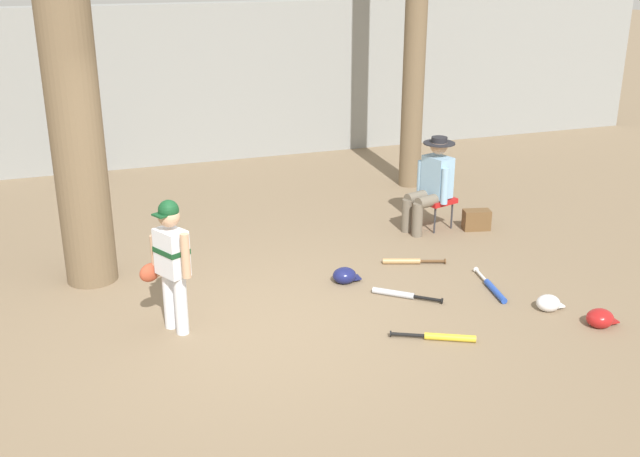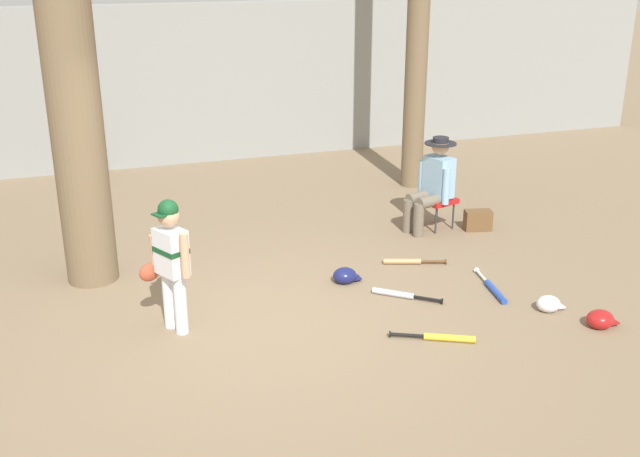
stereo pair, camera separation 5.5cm
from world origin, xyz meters
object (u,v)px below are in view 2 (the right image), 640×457
object	(u,v)px
tree_near_player	(67,45)
folding_stool	(437,201)
batting_helmet_white	(549,304)
batting_helmet_red	(600,319)
bat_aluminum_silver	(399,294)
tree_behind_spectator	(418,20)
bat_blue_youth	(493,289)
batting_helmet_navy	(345,276)
bat_wood_tan	(407,261)
young_ballplayer	(170,257)
bat_yellow_trainer	(443,337)
seated_spectator	(433,182)
handbag_beside_stool	(478,220)

from	to	relation	value
tree_near_player	folding_stool	size ratio (longest dim) A/B	11.92
batting_helmet_white	batting_helmet_red	bearing A→B (deg)	-60.00
bat_aluminum_silver	tree_behind_spectator	bearing A→B (deg)	63.02
bat_blue_youth	batting_helmet_navy	distance (m)	1.58
bat_blue_youth	bat_wood_tan	bearing A→B (deg)	119.34
young_ballplayer	batting_helmet_navy	distance (m)	2.09
bat_aluminum_silver	bat_blue_youth	distance (m)	1.02
folding_stool	bat_aluminum_silver	bearing A→B (deg)	-126.98
bat_yellow_trainer	batting_helmet_red	size ratio (longest dim) A/B	2.33
bat_blue_youth	batting_helmet_white	distance (m)	0.63
folding_stool	seated_spectator	bearing A→B (deg)	-163.75
tree_near_player	seated_spectator	world-z (taller)	tree_near_player
tree_near_player	bat_blue_youth	size ratio (longest dim) A/B	7.18
handbag_beside_stool	batting_helmet_red	distance (m)	2.73
tree_near_player	young_ballplayer	xyz separation A→B (m)	(0.67, -1.47, -1.77)
bat_blue_youth	batting_helmet_red	distance (m)	1.16
folding_stool	young_ballplayer	bearing A→B (deg)	-154.88
bat_aluminum_silver	batting_helmet_red	distance (m)	1.98
tree_behind_spectator	handbag_beside_stool	size ratio (longest dim) A/B	15.75
batting_helmet_red	young_ballplayer	bearing A→B (deg)	161.98
young_ballplayer	handbag_beside_stool	world-z (taller)	young_ballplayer
handbag_beside_stool	batting_helmet_navy	world-z (taller)	handbag_beside_stool
batting_helmet_white	bat_aluminum_silver	bearing A→B (deg)	149.61
bat_wood_tan	batting_helmet_red	distance (m)	2.28
tree_near_player	bat_blue_youth	world-z (taller)	tree_near_player
batting_helmet_navy	folding_stool	bearing A→B (deg)	35.22
bat_blue_youth	bat_yellow_trainer	world-z (taller)	same
batting_helmet_white	tree_behind_spectator	bearing A→B (deg)	83.23
young_ballplayer	folding_stool	size ratio (longest dim) A/B	2.63
tree_behind_spectator	folding_stool	size ratio (longest dim) A/B	10.80
bat_aluminum_silver	batting_helmet_navy	size ratio (longest dim) A/B	1.99
tree_near_player	handbag_beside_stool	size ratio (longest dim) A/B	17.39
batting_helmet_navy	bat_aluminum_silver	bearing A→B (deg)	-53.16
tree_behind_spectator	bat_aluminum_silver	size ratio (longest dim) A/B	8.75
young_ballplayer	batting_helmet_white	bearing A→B (deg)	-12.54
bat_blue_youth	bat_yellow_trainer	distance (m)	1.27
young_ballplayer	batting_helmet_red	world-z (taller)	young_ballplayer
bat_blue_youth	batting_helmet_navy	world-z (taller)	batting_helmet_navy
bat_aluminum_silver	batting_helmet_red	world-z (taller)	batting_helmet_red
tree_behind_spectator	batting_helmet_navy	world-z (taller)	tree_behind_spectator
folding_stool	bat_wood_tan	size ratio (longest dim) A/B	0.70
bat_aluminum_silver	batting_helmet_navy	distance (m)	0.67
bat_aluminum_silver	batting_helmet_navy	bearing A→B (deg)	126.84
tree_near_player	folding_stool	distance (m)	4.81
seated_spectator	batting_helmet_red	xyz separation A→B (m)	(0.34, -2.94, -0.56)
tree_behind_spectator	handbag_beside_stool	bearing A→B (deg)	-90.67
folding_stool	batting_helmet_navy	distance (m)	2.12
bat_wood_tan	batting_helmet_navy	size ratio (longest dim) A/B	2.30
tree_behind_spectator	batting_helmet_white	bearing A→B (deg)	-96.77
bat_wood_tan	bat_blue_youth	distance (m)	1.12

